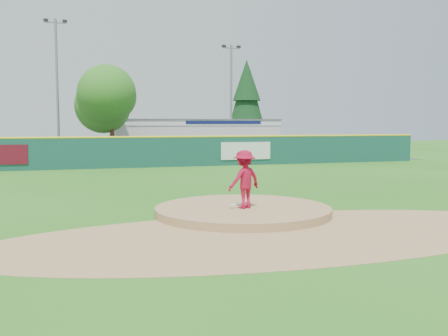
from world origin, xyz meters
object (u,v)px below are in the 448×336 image
object	(u,v)px
light_pole_left	(57,83)
van	(231,153)
pitcher	(244,179)
pool_building_grp	(192,137)
light_pole_right	(231,94)
deciduous_tree	(112,102)
conifer_tree	(247,99)

from	to	relation	value
light_pole_left	van	bearing A→B (deg)	-25.23
pitcher	van	bearing A→B (deg)	-128.91
pool_building_grp	pitcher	bearing A→B (deg)	-100.62
pool_building_grp	light_pole_right	distance (m)	5.75
deciduous_tree	pool_building_grp	bearing A→B (deg)	41.16
deciduous_tree	conifer_tree	xyz separation A→B (m)	(15.00, 11.00, 0.99)
deciduous_tree	light_pole_right	xyz separation A→B (m)	(11.00, 4.00, 0.99)
conifer_tree	light_pole_left	size ratio (longest dim) A/B	0.86
light_pole_left	light_pole_right	xyz separation A→B (m)	(15.00, 2.00, -0.51)
deciduous_tree	light_pole_left	size ratio (longest dim) A/B	0.67
pitcher	deciduous_tree	world-z (taller)	deciduous_tree
van	light_pole_right	distance (m)	9.59
pool_building_grp	conifer_tree	distance (m)	8.95
conifer_tree	van	bearing A→B (deg)	-113.81
deciduous_tree	van	bearing A→B (deg)	-24.58
van	deciduous_tree	distance (m)	10.06
pitcher	van	size ratio (longest dim) A/B	0.38
pitcher	van	distance (m)	22.38
light_pole_right	light_pole_left	bearing A→B (deg)	-172.41
pool_building_grp	light_pole_right	bearing A→B (deg)	-44.95
van	pitcher	bearing A→B (deg)	150.41
light_pole_left	light_pole_right	size ratio (longest dim) A/B	1.10
van	light_pole_left	world-z (taller)	light_pole_left
pitcher	light_pole_right	world-z (taller)	light_pole_right
pitcher	conifer_tree	world-z (taller)	conifer_tree
van	deciduous_tree	size ratio (longest dim) A/B	0.64
deciduous_tree	conifer_tree	size ratio (longest dim) A/B	0.77
van	deciduous_tree	xyz separation A→B (m)	(-8.44, 3.86, 3.88)
pool_building_grp	deciduous_tree	distance (m)	11.01
deciduous_tree	light_pole_left	distance (m)	4.72
conifer_tree	light_pole_right	distance (m)	8.06
light_pole_left	light_pole_right	world-z (taller)	light_pole_left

